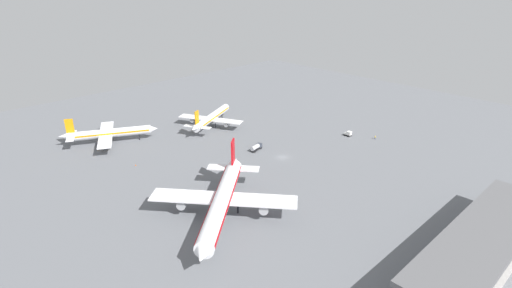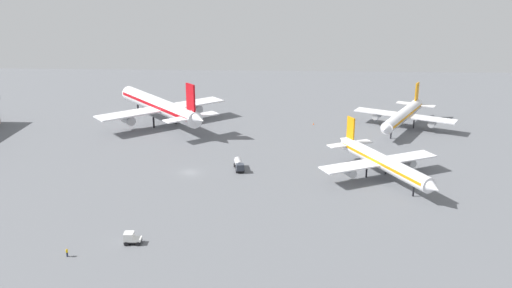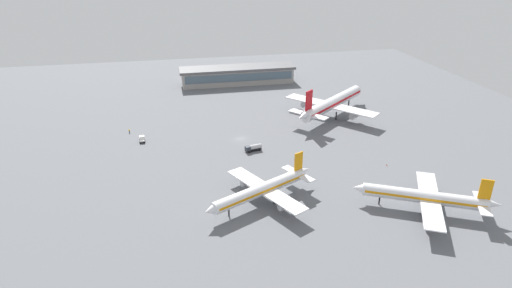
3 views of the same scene
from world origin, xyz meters
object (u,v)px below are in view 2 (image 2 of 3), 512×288
(airplane_at_gate, at_px, (403,115))
(baggage_tug, at_px, (131,238))
(airplane_distant, at_px, (382,162))
(airplane_taxiing, at_px, (160,106))
(safety_cone_near_gate, at_px, (314,124))
(ground_crew_worker, at_px, (67,252))
(fuel_truck, at_px, (239,165))

(airplane_at_gate, height_order, baggage_tug, airplane_at_gate)
(airplane_distant, bearing_deg, airplane_at_gate, 136.02)
(airplane_taxiing, relative_size, airplane_distant, 1.24)
(airplane_distant, relative_size, safety_cone_near_gate, 61.88)
(airplane_at_gate, distance_m, airplane_distant, 47.17)
(airplane_at_gate, relative_size, safety_cone_near_gate, 62.93)
(baggage_tug, height_order, ground_crew_worker, baggage_tug)
(airplane_at_gate, bearing_deg, ground_crew_worker, -14.46)
(airplane_distant, xyz_separation_m, safety_cone_near_gate, (-48.31, -14.41, -4.13))
(airplane_distant, height_order, baggage_tug, airplane_distant)
(airplane_taxiing, bearing_deg, safety_cone_near_gate, -128.44)
(airplane_taxiing, bearing_deg, airplane_distant, -165.55)
(airplane_at_gate, distance_m, fuel_truck, 64.34)
(airplane_taxiing, height_order, baggage_tug, airplane_taxiing)
(fuel_truck, bearing_deg, safety_cone_near_gate, 142.06)
(baggage_tug, xyz_separation_m, ground_crew_worker, (5.50, -10.44, -0.31))
(fuel_truck, xyz_separation_m, baggage_tug, (41.32, -17.42, -0.23))
(airplane_distant, bearing_deg, ground_crew_worker, -83.12)
(airplane_at_gate, bearing_deg, airplane_taxiing, -64.18)
(ground_crew_worker, bearing_deg, airplane_distant, -136.64)
(airplane_taxiing, bearing_deg, baggage_tug, 148.42)
(baggage_tug, bearing_deg, fuel_truck, -115.69)
(airplane_taxiing, distance_m, ground_crew_worker, 89.42)
(ground_crew_worker, bearing_deg, baggage_tug, -142.34)
(airplane_distant, relative_size, baggage_tug, 11.29)
(fuel_truck, relative_size, baggage_tug, 1.99)
(baggage_tug, bearing_deg, airplane_distant, -148.34)
(fuel_truck, height_order, safety_cone_near_gate, fuel_truck)
(ground_crew_worker, xyz_separation_m, safety_cone_near_gate, (-90.45, 49.36, -0.55))
(airplane_at_gate, bearing_deg, airplane_distant, 9.92)
(airplane_distant, relative_size, ground_crew_worker, 22.23)
(airplane_taxiing, bearing_deg, fuel_truck, 175.03)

